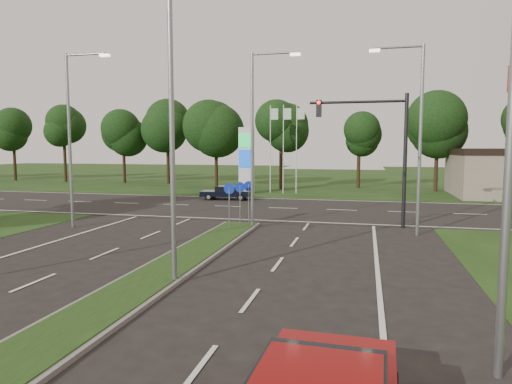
# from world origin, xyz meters

# --- Properties ---
(ground) EXTENTS (160.00, 160.00, 0.00)m
(ground) POSITION_xyz_m (0.00, 0.00, 0.00)
(ground) COLOR black
(ground) RESTS_ON ground
(verge_far) EXTENTS (160.00, 50.00, 0.02)m
(verge_far) POSITION_xyz_m (0.00, 55.00, 0.00)
(verge_far) COLOR #1A3311
(verge_far) RESTS_ON ground
(cross_road) EXTENTS (160.00, 12.00, 0.02)m
(cross_road) POSITION_xyz_m (0.00, 24.00, 0.00)
(cross_road) COLOR black
(cross_road) RESTS_ON ground
(median_kerb) EXTENTS (2.00, 26.00, 0.12)m
(median_kerb) POSITION_xyz_m (0.00, 4.00, 0.06)
(median_kerb) COLOR slate
(median_kerb) RESTS_ON ground
(streetlight_median_near) EXTENTS (2.53, 0.22, 9.00)m
(streetlight_median_near) POSITION_xyz_m (1.00, 6.00, 5.08)
(streetlight_median_near) COLOR gray
(streetlight_median_near) RESTS_ON ground
(streetlight_median_far) EXTENTS (2.53, 0.22, 9.00)m
(streetlight_median_far) POSITION_xyz_m (1.00, 16.00, 5.08)
(streetlight_median_far) COLOR gray
(streetlight_median_far) RESTS_ON ground
(streetlight_left_far) EXTENTS (2.53, 0.22, 9.00)m
(streetlight_left_far) POSITION_xyz_m (-8.30, 14.00, 5.08)
(streetlight_left_far) COLOR gray
(streetlight_left_far) RESTS_ON ground
(streetlight_right_far) EXTENTS (2.53, 0.22, 9.00)m
(streetlight_right_far) POSITION_xyz_m (8.80, 16.00, 5.08)
(streetlight_right_far) COLOR gray
(streetlight_right_far) RESTS_ON ground
(streetlight_right_near) EXTENTS (2.53, 0.22, 9.00)m
(streetlight_right_near) POSITION_xyz_m (8.80, 2.00, 5.08)
(streetlight_right_near) COLOR gray
(streetlight_right_near) RESTS_ON ground
(traffic_signal) EXTENTS (5.10, 0.42, 7.00)m
(traffic_signal) POSITION_xyz_m (7.19, 18.00, 4.65)
(traffic_signal) COLOR black
(traffic_signal) RESTS_ON ground
(median_signs) EXTENTS (1.16, 1.76, 2.38)m
(median_signs) POSITION_xyz_m (0.00, 16.40, 1.71)
(median_signs) COLOR gray
(median_signs) RESTS_ON ground
(gas_pylon) EXTENTS (5.80, 1.26, 8.00)m
(gas_pylon) POSITION_xyz_m (-3.79, 33.05, 3.20)
(gas_pylon) COLOR silver
(gas_pylon) RESTS_ON ground
(treeline_far) EXTENTS (6.00, 6.00, 9.90)m
(treeline_far) POSITION_xyz_m (0.10, 39.93, 6.83)
(treeline_far) COLOR black
(treeline_far) RESTS_ON ground
(navy_sedan) EXTENTS (4.15, 1.99, 1.11)m
(navy_sedan) POSITION_xyz_m (-4.32, 28.00, 0.59)
(navy_sedan) COLOR black
(navy_sedan) RESTS_ON ground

